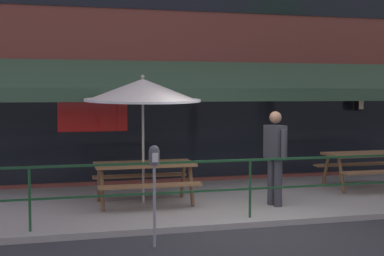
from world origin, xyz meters
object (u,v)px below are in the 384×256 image
Objects in this scene: parking_meter_near at (154,165)px; picnic_table_centre at (367,160)px; pedestrian_walking at (275,153)px; patio_umbrella_left at (143,91)px; picnic_table_left at (145,171)px.

picnic_table_centre is at bearing 28.73° from parking_meter_near.
picnic_table_centre is 1.05× the size of pedestrian_walking.
picnic_table_centre is 1.27× the size of parking_meter_near.
parking_meter_near is (-5.15, -2.83, 0.44)m from picnic_table_centre.
parking_meter_near is at bearing -96.09° from patio_umbrella_left.
pedestrian_walking is (2.26, -0.86, -1.12)m from patio_umbrella_left.
pedestrian_walking is at bearing -156.67° from picnic_table_centre.
parking_meter_near is (-2.53, -1.70, 0.09)m from pedestrian_walking.
patio_umbrella_left is 1.39× the size of pedestrian_walking.
picnic_table_left and picnic_table_centre have the same top height.
patio_umbrella_left is 2.77m from parking_meter_near.
pedestrian_walking is at bearing 33.78° from parking_meter_near.
parking_meter_near reaches higher than picnic_table_left.
picnic_table_centre is 0.76× the size of patio_umbrella_left.
pedestrian_walking is (-2.62, -1.13, 0.35)m from picnic_table_centre.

